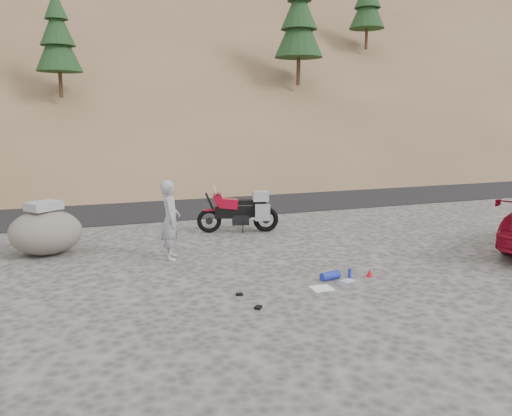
# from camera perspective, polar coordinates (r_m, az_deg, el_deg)

# --- Properties ---
(ground) EXTENTS (140.00, 140.00, 0.00)m
(ground) POSITION_cam_1_polar(r_m,az_deg,el_deg) (11.40, -0.76, -6.66)
(ground) COLOR #3C3A38
(ground) RESTS_ON ground
(road) EXTENTS (120.00, 7.00, 0.05)m
(road) POSITION_cam_1_polar(r_m,az_deg,el_deg) (19.91, -9.26, 0.56)
(road) COLOR black
(road) RESTS_ON ground
(hillside) EXTENTS (120.00, 73.00, 46.72)m
(hillside) POSITION_cam_1_polar(r_m,az_deg,el_deg) (51.88, -16.61, 18.49)
(hillside) COLOR brown
(hillside) RESTS_ON ground
(motorcycle) EXTENTS (2.37, 1.01, 1.43)m
(motorcycle) POSITION_cam_1_polar(r_m,az_deg,el_deg) (14.61, -1.63, -0.40)
(motorcycle) COLOR black
(motorcycle) RESTS_ON ground
(man) EXTENTS (0.58, 0.76, 1.89)m
(man) POSITION_cam_1_polar(r_m,az_deg,el_deg) (12.14, -9.62, -5.73)
(man) COLOR #939399
(man) RESTS_ON ground
(boulder) EXTENTS (2.14, 2.01, 1.29)m
(boulder) POSITION_cam_1_polar(r_m,az_deg,el_deg) (13.27, -22.91, -2.51)
(boulder) COLOR #56504A
(boulder) RESTS_ON ground
(gear_white_cloth) EXTENTS (0.42, 0.38, 0.01)m
(gear_white_cloth) POSITION_cam_1_polar(r_m,az_deg,el_deg) (10.04, 7.51, -9.09)
(gear_white_cloth) COLOR white
(gear_white_cloth) RESTS_ON ground
(gear_blue_mat) EXTENTS (0.47, 0.26, 0.18)m
(gear_blue_mat) POSITION_cam_1_polar(r_m,az_deg,el_deg) (10.56, 8.50, -7.65)
(gear_blue_mat) COLOR #192998
(gear_blue_mat) RESTS_ON ground
(gear_bottle) EXTENTS (0.08, 0.08, 0.20)m
(gear_bottle) POSITION_cam_1_polar(r_m,az_deg,el_deg) (10.77, 10.65, -7.31)
(gear_bottle) COLOR #192998
(gear_bottle) RESTS_ON ground
(gear_funnel) EXTENTS (0.17, 0.17, 0.18)m
(gear_funnel) POSITION_cam_1_polar(r_m,az_deg,el_deg) (10.91, 12.85, -7.21)
(gear_funnel) COLOR red
(gear_funnel) RESTS_ON ground
(gear_glove_a) EXTENTS (0.14, 0.11, 0.04)m
(gear_glove_a) POSITION_cam_1_polar(r_m,az_deg,el_deg) (9.61, -1.92, -9.82)
(gear_glove_a) COLOR black
(gear_glove_a) RESTS_ON ground
(gear_glove_b) EXTENTS (0.17, 0.17, 0.05)m
(gear_glove_b) POSITION_cam_1_polar(r_m,az_deg,el_deg) (8.97, 0.25, -11.29)
(gear_glove_b) COLOR black
(gear_glove_b) RESTS_ON ground
(gear_blue_cloth) EXTENTS (0.34, 0.29, 0.01)m
(gear_blue_cloth) POSITION_cam_1_polar(r_m,az_deg,el_deg) (10.57, 10.43, -8.17)
(gear_blue_cloth) COLOR #91ACE0
(gear_blue_cloth) RESTS_ON ground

